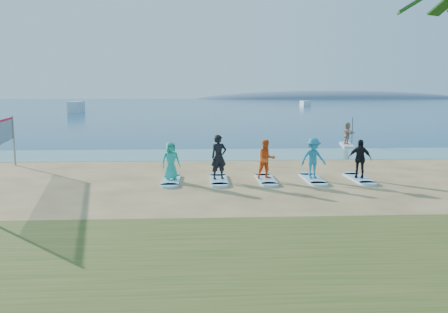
{
  "coord_description": "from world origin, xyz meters",
  "views": [
    {
      "loc": [
        -1.27,
        -15.44,
        3.62
      ],
      "look_at": [
        -0.36,
        2.0,
        1.1
      ],
      "focal_mm": 35.0,
      "sensor_mm": 36.0,
      "label": 1
    }
  ],
  "objects_px": {
    "paddleboard": "(347,145)",
    "boat_offshore_a": "(77,112)",
    "surfboard_0": "(171,180)",
    "student_1": "(219,157)",
    "student_2": "(266,159)",
    "boat_offshore_b": "(305,106)",
    "surfboard_3": "(313,179)",
    "surfboard_4": "(359,179)",
    "student_4": "(360,159)",
    "surfboard_1": "(219,180)",
    "paddleboarder": "(347,133)",
    "surfboard_2": "(266,179)",
    "student_0": "(171,161)",
    "student_3": "(313,158)"
  },
  "relations": [
    {
      "from": "student_4",
      "to": "surfboard_0",
      "type": "bearing_deg",
      "value": -155.03
    },
    {
      "from": "paddleboard",
      "to": "surfboard_3",
      "type": "distance_m",
      "value": 13.28
    },
    {
      "from": "paddleboard",
      "to": "paddleboarder",
      "type": "relative_size",
      "value": 1.97
    },
    {
      "from": "surfboard_0",
      "to": "student_4",
      "type": "height_order",
      "value": "student_4"
    },
    {
      "from": "boat_offshore_b",
      "to": "surfboard_4",
      "type": "relative_size",
      "value": 3.1
    },
    {
      "from": "paddleboard",
      "to": "boat_offshore_a",
      "type": "height_order",
      "value": "boat_offshore_a"
    },
    {
      "from": "surfboard_3",
      "to": "student_3",
      "type": "distance_m",
      "value": 0.89
    },
    {
      "from": "paddleboard",
      "to": "surfboard_1",
      "type": "xyz_separation_m",
      "value": [
        -9.5,
        -12.07,
        -0.01
      ]
    },
    {
      "from": "boat_offshore_b",
      "to": "student_0",
      "type": "bearing_deg",
      "value": -103.32
    },
    {
      "from": "surfboard_2",
      "to": "student_2",
      "type": "distance_m",
      "value": 0.86
    },
    {
      "from": "surfboard_2",
      "to": "surfboard_4",
      "type": "height_order",
      "value": "same"
    },
    {
      "from": "surfboard_1",
      "to": "surfboard_3",
      "type": "xyz_separation_m",
      "value": [
        3.97,
        0.0,
        0.0
      ]
    },
    {
      "from": "surfboard_1",
      "to": "student_2",
      "type": "xyz_separation_m",
      "value": [
        1.99,
        0.0,
        0.86
      ]
    },
    {
      "from": "boat_offshore_b",
      "to": "student_4",
      "type": "height_order",
      "value": "student_4"
    },
    {
      "from": "surfboard_1",
      "to": "student_4",
      "type": "bearing_deg",
      "value": 0.0
    },
    {
      "from": "student_2",
      "to": "surfboard_4",
      "type": "relative_size",
      "value": 0.74
    },
    {
      "from": "student_3",
      "to": "student_4",
      "type": "distance_m",
      "value": 1.99
    },
    {
      "from": "surfboard_1",
      "to": "surfboard_2",
      "type": "height_order",
      "value": "same"
    },
    {
      "from": "paddleboarder",
      "to": "student_1",
      "type": "distance_m",
      "value": 15.36
    },
    {
      "from": "surfboard_1",
      "to": "student_4",
      "type": "height_order",
      "value": "student_4"
    },
    {
      "from": "paddleboarder",
      "to": "surfboard_4",
      "type": "distance_m",
      "value": 12.61
    },
    {
      "from": "paddleboarder",
      "to": "surfboard_3",
      "type": "distance_m",
      "value": 13.3
    },
    {
      "from": "boat_offshore_a",
      "to": "surfboard_0",
      "type": "height_order",
      "value": "boat_offshore_a"
    },
    {
      "from": "boat_offshore_b",
      "to": "surfboard_3",
      "type": "relative_size",
      "value": 3.1
    },
    {
      "from": "surfboard_3",
      "to": "paddleboard",
      "type": "bearing_deg",
      "value": 65.38
    },
    {
      "from": "student_0",
      "to": "surfboard_4",
      "type": "distance_m",
      "value": 7.99
    },
    {
      "from": "boat_offshore_b",
      "to": "surfboard_0",
      "type": "distance_m",
      "value": 118.63
    },
    {
      "from": "paddleboarder",
      "to": "surfboard_1",
      "type": "relative_size",
      "value": 0.69
    },
    {
      "from": "surfboard_4",
      "to": "student_2",
      "type": "bearing_deg",
      "value": 180.0
    },
    {
      "from": "boat_offshore_a",
      "to": "surfboard_4",
      "type": "relative_size",
      "value": 3.9
    },
    {
      "from": "student_1",
      "to": "student_2",
      "type": "height_order",
      "value": "student_1"
    },
    {
      "from": "surfboard_0",
      "to": "student_1",
      "type": "height_order",
      "value": "student_1"
    },
    {
      "from": "paddleboard",
      "to": "boat_offshore_a",
      "type": "distance_m",
      "value": 67.21
    },
    {
      "from": "student_0",
      "to": "student_4",
      "type": "xyz_separation_m",
      "value": [
        7.95,
        0.0,
        0.03
      ]
    },
    {
      "from": "boat_offshore_a",
      "to": "student_2",
      "type": "relative_size",
      "value": 5.26
    },
    {
      "from": "student_2",
      "to": "surfboard_4",
      "type": "xyz_separation_m",
      "value": [
        3.97,
        0.0,
        -0.86
      ]
    },
    {
      "from": "paddleboarder",
      "to": "student_4",
      "type": "bearing_deg",
      "value": 157.1
    },
    {
      "from": "paddleboard",
      "to": "student_4",
      "type": "relative_size",
      "value": 1.85
    },
    {
      "from": "boat_offshore_b",
      "to": "student_3",
      "type": "bearing_deg",
      "value": -100.51
    },
    {
      "from": "surfboard_0",
      "to": "student_3",
      "type": "height_order",
      "value": "student_3"
    },
    {
      "from": "student_2",
      "to": "student_3",
      "type": "relative_size",
      "value": 0.96
    },
    {
      "from": "paddleboarder",
      "to": "surfboard_4",
      "type": "height_order",
      "value": "paddleboarder"
    },
    {
      "from": "paddleboarder",
      "to": "paddleboard",
      "type": "bearing_deg",
      "value": -0.0
    },
    {
      "from": "paddleboarder",
      "to": "boat_offshore_b",
      "type": "bearing_deg",
      "value": -18.42
    },
    {
      "from": "surfboard_2",
      "to": "student_3",
      "type": "distance_m",
      "value": 2.18
    },
    {
      "from": "student_4",
      "to": "student_3",
      "type": "bearing_deg",
      "value": -155.03
    },
    {
      "from": "boat_offshore_b",
      "to": "student_2",
      "type": "height_order",
      "value": "student_2"
    },
    {
      "from": "student_2",
      "to": "surfboard_0",
      "type": "bearing_deg",
      "value": 169.08
    },
    {
      "from": "boat_offshore_a",
      "to": "surfboard_3",
      "type": "relative_size",
      "value": 3.9
    },
    {
      "from": "paddleboarder",
      "to": "surfboard_1",
      "type": "height_order",
      "value": "paddleboarder"
    }
  ]
}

